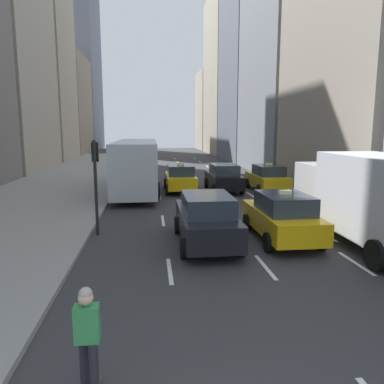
{
  "coord_description": "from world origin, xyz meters",
  "views": [
    {
      "loc": [
        -0.67,
        -2.14,
        3.98
      ],
      "look_at": [
        1.08,
        13.88,
        1.28
      ],
      "focal_mm": 35.0,
      "sensor_mm": 36.0,
      "label": 1
    }
  ],
  "objects_px": {
    "traffic_light_pole": "(95,172)",
    "taxi_second": "(282,216)",
    "taxi_lead": "(180,178)",
    "skateboarder": "(88,338)",
    "taxi_third": "(267,178)",
    "sedan_silver_behind": "(223,177)",
    "city_bus": "(137,164)",
    "box_truck": "(374,197)",
    "sedan_black_near": "(206,219)"
  },
  "relations": [
    {
      "from": "taxi_second",
      "to": "traffic_light_pole",
      "type": "height_order",
      "value": "traffic_light_pole"
    },
    {
      "from": "sedan_silver_behind",
      "to": "city_bus",
      "type": "height_order",
      "value": "city_bus"
    },
    {
      "from": "sedan_black_near",
      "to": "city_bus",
      "type": "distance_m",
      "value": 12.35
    },
    {
      "from": "taxi_third",
      "to": "box_truck",
      "type": "distance_m",
      "value": 11.68
    },
    {
      "from": "taxi_third",
      "to": "box_truck",
      "type": "bearing_deg",
      "value": -90.0
    },
    {
      "from": "city_bus",
      "to": "box_truck",
      "type": "height_order",
      "value": "city_bus"
    },
    {
      "from": "skateboarder",
      "to": "traffic_light_pole",
      "type": "xyz_separation_m",
      "value": [
        -1.1,
        9.04,
        1.45
      ]
    },
    {
      "from": "city_bus",
      "to": "box_truck",
      "type": "bearing_deg",
      "value": -56.71
    },
    {
      "from": "taxi_lead",
      "to": "sedan_black_near",
      "type": "bearing_deg",
      "value": -90.0
    },
    {
      "from": "taxi_second",
      "to": "taxi_third",
      "type": "relative_size",
      "value": 1.0
    },
    {
      "from": "taxi_lead",
      "to": "skateboarder",
      "type": "bearing_deg",
      "value": -98.6
    },
    {
      "from": "taxi_second",
      "to": "taxi_third",
      "type": "xyz_separation_m",
      "value": [
        2.8,
        10.61,
        0.0
      ]
    },
    {
      "from": "traffic_light_pole",
      "to": "box_truck",
      "type": "bearing_deg",
      "value": -14.81
    },
    {
      "from": "taxi_lead",
      "to": "taxi_second",
      "type": "xyz_separation_m",
      "value": [
        2.8,
        -11.26,
        0.0
      ]
    },
    {
      "from": "taxi_second",
      "to": "traffic_light_pole",
      "type": "relative_size",
      "value": 1.22
    },
    {
      "from": "city_bus",
      "to": "sedan_silver_behind",
      "type": "bearing_deg",
      "value": -7.07
    },
    {
      "from": "sedan_black_near",
      "to": "traffic_light_pole",
      "type": "xyz_separation_m",
      "value": [
        -3.95,
        1.71,
        1.5
      ]
    },
    {
      "from": "sedan_silver_behind",
      "to": "city_bus",
      "type": "relative_size",
      "value": 0.4
    },
    {
      "from": "sedan_black_near",
      "to": "skateboarder",
      "type": "bearing_deg",
      "value": -111.23
    },
    {
      "from": "sedan_black_near",
      "to": "box_truck",
      "type": "relative_size",
      "value": 0.56
    },
    {
      "from": "taxi_lead",
      "to": "box_truck",
      "type": "xyz_separation_m",
      "value": [
        5.6,
        -12.3,
        0.83
      ]
    },
    {
      "from": "taxi_lead",
      "to": "taxi_third",
      "type": "height_order",
      "value": "same"
    },
    {
      "from": "sedan_black_near",
      "to": "city_bus",
      "type": "bearing_deg",
      "value": 103.19
    },
    {
      "from": "taxi_second",
      "to": "box_truck",
      "type": "height_order",
      "value": "box_truck"
    },
    {
      "from": "taxi_second",
      "to": "city_bus",
      "type": "relative_size",
      "value": 0.38
    },
    {
      "from": "sedan_silver_behind",
      "to": "skateboarder",
      "type": "relative_size",
      "value": 2.67
    },
    {
      "from": "taxi_second",
      "to": "skateboarder",
      "type": "height_order",
      "value": "taxi_second"
    },
    {
      "from": "sedan_black_near",
      "to": "box_truck",
      "type": "bearing_deg",
      "value": -8.27
    },
    {
      "from": "taxi_third",
      "to": "box_truck",
      "type": "height_order",
      "value": "box_truck"
    },
    {
      "from": "taxi_lead",
      "to": "skateboarder",
      "type": "height_order",
      "value": "taxi_lead"
    },
    {
      "from": "taxi_lead",
      "to": "box_truck",
      "type": "bearing_deg",
      "value": -65.52
    },
    {
      "from": "taxi_third",
      "to": "sedan_silver_behind",
      "type": "xyz_separation_m",
      "value": [
        -2.8,
        0.47,
        0.02
      ]
    },
    {
      "from": "taxi_lead",
      "to": "city_bus",
      "type": "relative_size",
      "value": 0.38
    },
    {
      "from": "taxi_third",
      "to": "skateboarder",
      "type": "distance_m",
      "value": 20.03
    },
    {
      "from": "taxi_lead",
      "to": "skateboarder",
      "type": "relative_size",
      "value": 2.52
    },
    {
      "from": "taxi_lead",
      "to": "traffic_light_pole",
      "type": "distance_m",
      "value": 10.66
    },
    {
      "from": "taxi_third",
      "to": "skateboarder",
      "type": "xyz_separation_m",
      "value": [
        -8.45,
        -18.16,
        0.08
      ]
    },
    {
      "from": "taxi_second",
      "to": "box_truck",
      "type": "xyz_separation_m",
      "value": [
        2.8,
        -1.04,
        0.83
      ]
    },
    {
      "from": "traffic_light_pole",
      "to": "skateboarder",
      "type": "bearing_deg",
      "value": -83.04
    },
    {
      "from": "taxi_third",
      "to": "sedan_silver_behind",
      "type": "bearing_deg",
      "value": 170.55
    },
    {
      "from": "sedan_black_near",
      "to": "sedan_silver_behind",
      "type": "bearing_deg",
      "value": 76.09
    },
    {
      "from": "taxi_second",
      "to": "traffic_light_pole",
      "type": "distance_m",
      "value": 7.08
    },
    {
      "from": "taxi_lead",
      "to": "skateboarder",
      "type": "xyz_separation_m",
      "value": [
        -2.85,
        -18.81,
        0.08
      ]
    },
    {
      "from": "box_truck",
      "to": "skateboarder",
      "type": "distance_m",
      "value": 10.69
    },
    {
      "from": "box_truck",
      "to": "traffic_light_pole",
      "type": "distance_m",
      "value": 9.9
    },
    {
      "from": "traffic_light_pole",
      "to": "taxi_second",
      "type": "bearing_deg",
      "value": -12.42
    },
    {
      "from": "box_truck",
      "to": "skateboarder",
      "type": "relative_size",
      "value": 4.81
    },
    {
      "from": "taxi_lead",
      "to": "sedan_silver_behind",
      "type": "distance_m",
      "value": 2.81
    },
    {
      "from": "sedan_black_near",
      "to": "traffic_light_pole",
      "type": "height_order",
      "value": "traffic_light_pole"
    },
    {
      "from": "traffic_light_pole",
      "to": "city_bus",
      "type": "bearing_deg",
      "value": 83.69
    }
  ]
}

